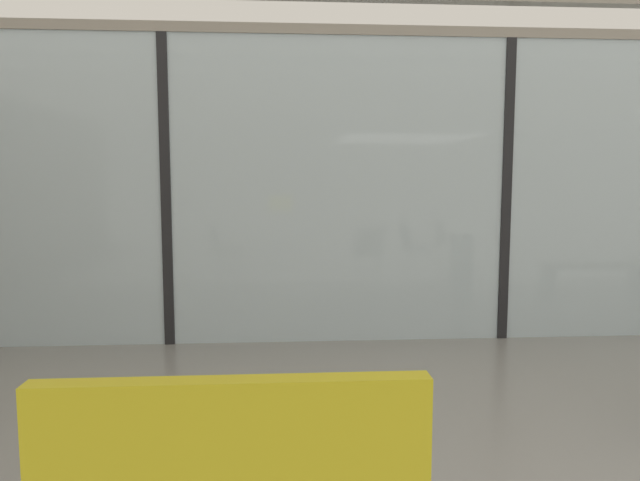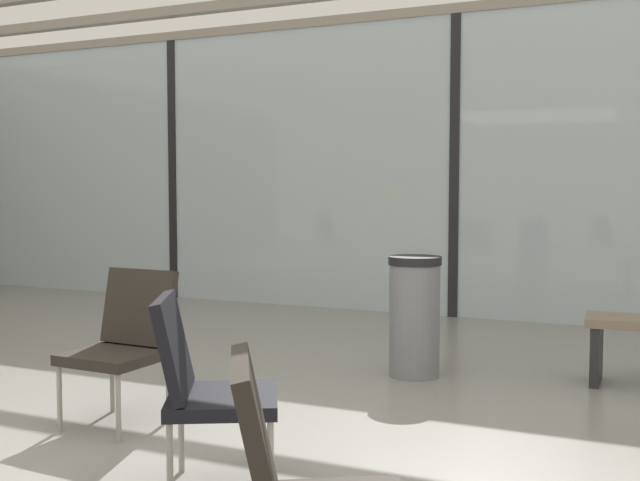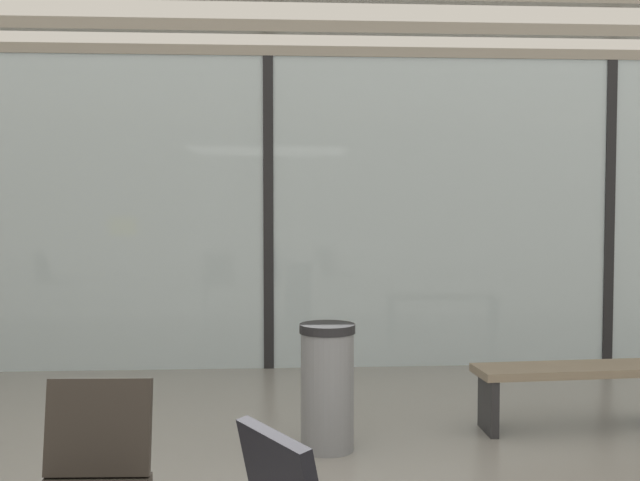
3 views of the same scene
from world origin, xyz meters
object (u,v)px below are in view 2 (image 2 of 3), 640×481
parked_airplane (545,154)px  lounge_chair_2 (203,380)px  lounge_chair_3 (125,337)px  trash_bin (414,316)px

parked_airplane → lounge_chair_2: parked_airplane is taller
parked_airplane → lounge_chair_3: size_ratio=13.64×
trash_bin → lounge_chair_2: bearing=-95.5°
lounge_chair_3 → trash_bin: (1.18, 1.73, -0.06)m
parked_airplane → lounge_chair_2: size_ratio=13.64×
parked_airplane → trash_bin: parked_airplane is taller
lounge_chair_2 → lounge_chair_3: (-0.95, 0.65, 0.00)m
lounge_chair_3 → trash_bin: bearing=58.0°
lounge_chair_3 → trash_bin: size_ratio=1.01×
parked_airplane → trash_bin: size_ratio=13.81×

